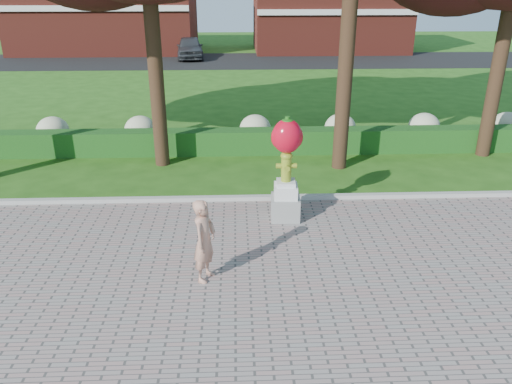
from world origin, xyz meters
TOP-DOWN VIEW (x-y plane):
  - ground at (0.00, 0.00)m, footprint 100.00×100.00m
  - curb at (0.00, 3.00)m, footprint 40.00×0.18m
  - lawn_hedge at (0.00, 7.00)m, footprint 24.00×0.70m
  - hydrangea_row at (0.57, 8.00)m, footprint 20.10×1.10m
  - street at (0.00, 28.00)m, footprint 50.00×8.00m
  - building_left at (-10.00, 34.00)m, footprint 14.00×8.00m
  - building_right at (8.00, 34.00)m, footprint 12.00×8.00m
  - hydrant_sculpture at (1.49, 1.90)m, footprint 0.73×0.72m
  - woman at (-0.28, -0.70)m, footprint 0.59×0.70m
  - parked_car at (-3.02, 29.24)m, footprint 2.30×4.78m

SIDE VIEW (x-z plane):
  - ground at x=0.00m, z-range 0.00..0.00m
  - street at x=0.00m, z-range 0.00..0.02m
  - curb at x=0.00m, z-range 0.00..0.15m
  - lawn_hedge at x=0.00m, z-range 0.00..0.80m
  - hydrangea_row at x=0.57m, z-range 0.06..1.04m
  - parked_car at x=-3.02m, z-range 0.02..1.59m
  - woman at x=-0.28m, z-range 0.04..1.68m
  - hydrant_sculpture at x=1.49m, z-range 0.11..2.62m
  - building_right at x=8.00m, z-range 0.00..6.40m
  - building_left at x=-10.00m, z-range 0.00..7.00m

